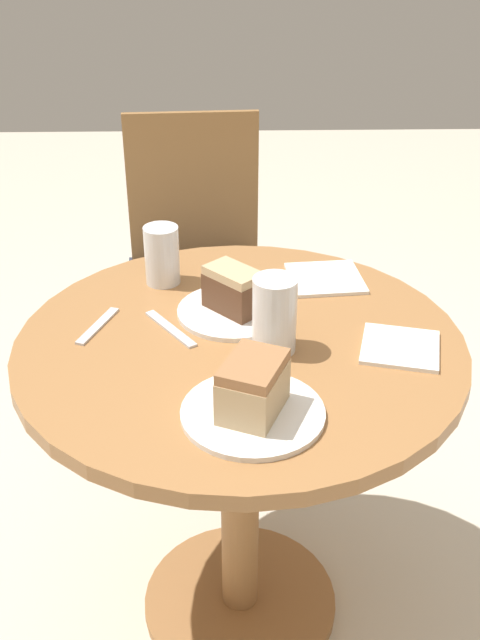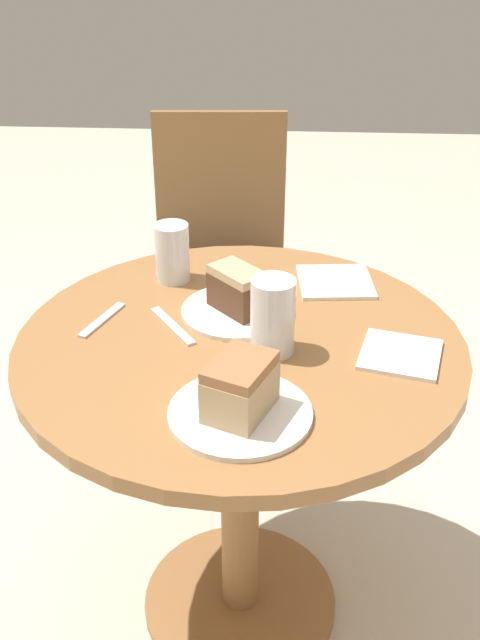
# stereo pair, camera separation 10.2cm
# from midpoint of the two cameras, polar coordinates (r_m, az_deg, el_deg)

# --- Properties ---
(ground_plane) EXTENTS (8.00, 8.00, 0.00)m
(ground_plane) POSITION_cam_midpoint_polar(r_m,az_deg,el_deg) (1.90, -1.65, -20.83)
(ground_plane) COLOR beige
(table) EXTENTS (0.85, 0.85, 0.74)m
(table) POSITION_cam_midpoint_polar(r_m,az_deg,el_deg) (1.51, -1.95, -7.40)
(table) COLOR #9E6B3D
(table) RESTS_ON ground_plane
(chair) EXTENTS (0.44, 0.49, 0.91)m
(chair) POSITION_cam_midpoint_polar(r_m,az_deg,el_deg) (2.25, -4.63, 3.76)
(chair) COLOR olive
(chair) RESTS_ON ground_plane
(plate_near) EXTENTS (0.22, 0.22, 0.01)m
(plate_near) POSITION_cam_midpoint_polar(r_m,az_deg,el_deg) (1.48, -2.47, 0.62)
(plate_near) COLOR white
(plate_near) RESTS_ON table
(plate_far) EXTENTS (0.23, 0.23, 0.01)m
(plate_far) POSITION_cam_midpoint_polar(r_m,az_deg,el_deg) (1.20, -1.46, -7.14)
(plate_far) COLOR white
(plate_far) RESTS_ON table
(cake_slice_near) EXTENTS (0.13, 0.13, 0.09)m
(cake_slice_near) POSITION_cam_midpoint_polar(r_m,az_deg,el_deg) (1.46, -2.51, 2.28)
(cake_slice_near) COLOR brown
(cake_slice_near) RESTS_ON plate_near
(cake_slice_far) EXTENTS (0.12, 0.14, 0.09)m
(cake_slice_far) POSITION_cam_midpoint_polar(r_m,az_deg,el_deg) (1.17, -1.49, -5.15)
(cake_slice_far) COLOR tan
(cake_slice_far) RESTS_ON plate_far
(glass_lemonade) EXTENTS (0.08, 0.08, 0.14)m
(glass_lemonade) POSITION_cam_midpoint_polar(r_m,az_deg,el_deg) (1.34, 0.46, 0.07)
(glass_lemonade) COLOR silver
(glass_lemonade) RESTS_ON table
(glass_water) EXTENTS (0.07, 0.07, 0.13)m
(glass_water) POSITION_cam_midpoint_polar(r_m,az_deg,el_deg) (1.60, -7.78, 4.66)
(glass_water) COLOR silver
(glass_water) RESTS_ON table
(napkin_stack) EXTENTS (0.17, 0.17, 0.01)m
(napkin_stack) POSITION_cam_midpoint_polar(r_m,az_deg,el_deg) (1.62, 4.73, 3.15)
(napkin_stack) COLOR white
(napkin_stack) RESTS_ON table
(fork) EXTENTS (0.11, 0.14, 0.00)m
(fork) POSITION_cam_midpoint_polar(r_m,az_deg,el_deg) (1.44, -7.34, -0.70)
(fork) COLOR silver
(fork) RESTS_ON table
(spoon) EXTENTS (0.07, 0.14, 0.00)m
(spoon) POSITION_cam_midpoint_polar(r_m,az_deg,el_deg) (1.47, -12.74, -0.48)
(spoon) COLOR silver
(spoon) RESTS_ON table
(napkin_side) EXTENTS (0.17, 0.17, 0.01)m
(napkin_side) POSITION_cam_midpoint_polar(r_m,az_deg,el_deg) (1.39, 10.07, -2.11)
(napkin_side) COLOR white
(napkin_side) RESTS_ON table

